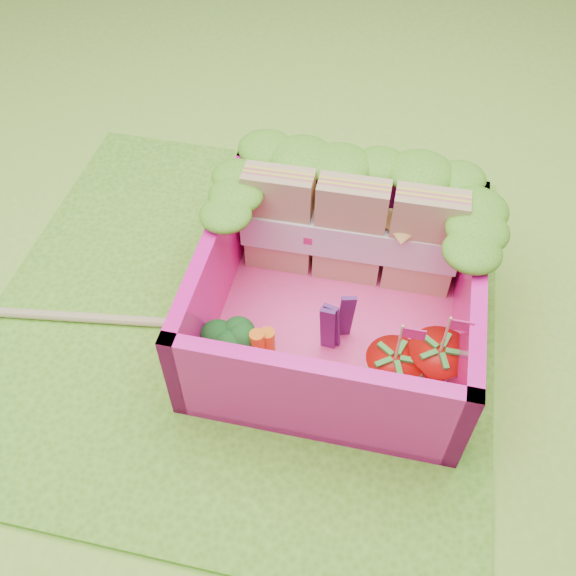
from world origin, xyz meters
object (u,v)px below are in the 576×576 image
at_px(bento_box, 338,293).
at_px(strawberry_left, 392,374).
at_px(strawberry_right, 435,368).
at_px(chopsticks, 20,313).
at_px(sandwich_stack, 351,232).
at_px(broccoli, 234,338).

height_order(bento_box, strawberry_left, same).
bearing_deg(strawberry_right, chopsticks, -179.94).
relative_size(sandwich_stack, chopsticks, 0.48).
distance_m(bento_box, strawberry_left, 0.48).
relative_size(broccoli, strawberry_right, 0.59).
distance_m(strawberry_right, chopsticks, 2.12).
height_order(sandwich_stack, chopsticks, sandwich_stack).
bearing_deg(strawberry_right, sandwich_stack, 128.38).
bearing_deg(bento_box, broccoli, -143.09).
relative_size(sandwich_stack, strawberry_left, 2.23).
xyz_separation_m(bento_box, broccoli, (-0.43, -0.33, -0.06)).
distance_m(bento_box, strawberry_right, 0.58).
height_order(strawberry_left, chopsticks, strawberry_left).
bearing_deg(strawberry_right, bento_box, 151.02).
xyz_separation_m(broccoli, chopsticks, (-1.18, 0.05, -0.19)).
bearing_deg(chopsticks, strawberry_right, 0.06).
distance_m(strawberry_left, chopsticks, 1.93).
bearing_deg(bento_box, strawberry_right, -28.98).
bearing_deg(broccoli, strawberry_left, -1.65).
relative_size(broccoli, strawberry_left, 0.61).
bearing_deg(broccoli, bento_box, 36.91).
height_order(sandwich_stack, broccoli, sandwich_stack).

